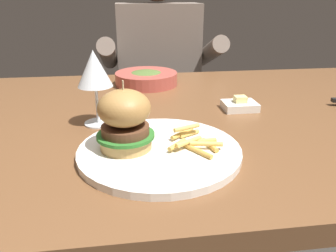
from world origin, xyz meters
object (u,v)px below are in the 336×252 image
(main_plate, at_px, (160,151))
(wine_glass, at_px, (94,71))
(burger_sandwich, at_px, (125,120))
(soup_bowl, at_px, (146,78))
(butter_dish, at_px, (240,105))
(diner_person, at_px, (159,97))

(main_plate, distance_m, wine_glass, 0.24)
(burger_sandwich, height_order, soup_bowl, burger_sandwich)
(butter_dish, xyz_separation_m, diner_person, (-0.13, 0.72, -0.19))
(main_plate, relative_size, diner_person, 0.26)
(wine_glass, bearing_deg, soup_bowl, 67.99)
(main_plate, height_order, burger_sandwich, burger_sandwich)
(main_plate, height_order, diner_person, diner_person)
(diner_person, bearing_deg, butter_dish, -79.41)
(butter_dish, distance_m, diner_person, 0.75)
(diner_person, bearing_deg, burger_sandwich, -99.78)
(burger_sandwich, xyz_separation_m, butter_dish, (0.29, 0.22, -0.06))
(burger_sandwich, height_order, butter_dish, burger_sandwich)
(main_plate, distance_m, burger_sandwich, 0.09)
(burger_sandwich, height_order, diner_person, diner_person)
(burger_sandwich, relative_size, wine_glass, 0.76)
(wine_glass, distance_m, soup_bowl, 0.37)
(burger_sandwich, xyz_separation_m, soup_bowl, (0.07, 0.50, -0.05))
(burger_sandwich, height_order, wine_glass, wine_glass)
(burger_sandwich, relative_size, diner_person, 0.11)
(main_plate, xyz_separation_m, burger_sandwich, (-0.06, 0.01, 0.06))
(main_plate, xyz_separation_m, diner_person, (0.10, 0.94, -0.18))
(burger_sandwich, distance_m, wine_glass, 0.18)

